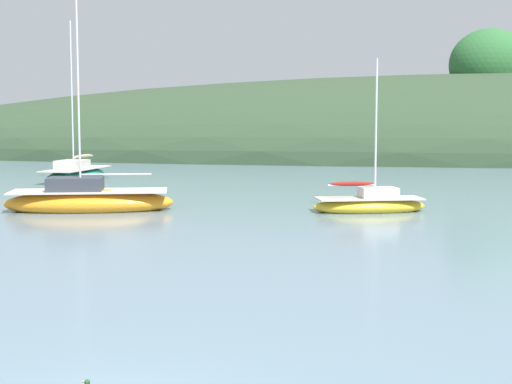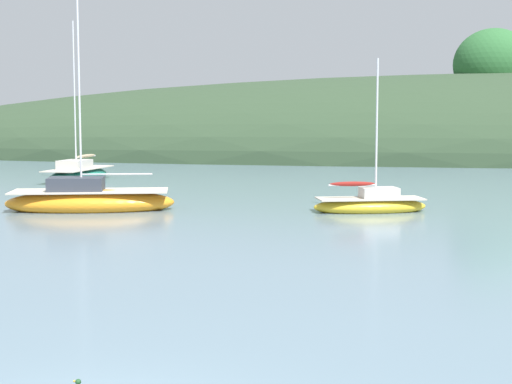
# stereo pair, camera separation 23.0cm
# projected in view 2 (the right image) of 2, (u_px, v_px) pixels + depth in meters

# --- Properties ---
(sailboat_black_sloop) EXTENTS (7.75, 4.04, 9.57)m
(sailboat_black_sloop) POSITION_uv_depth(u_px,v_px,m) (89.00, 200.00, 33.69)
(sailboat_black_sloop) COLOR orange
(sailboat_black_sloop) RESTS_ON ground
(sailboat_grey_yawl) EXTENTS (2.98, 7.04, 10.24)m
(sailboat_grey_yawl) POSITION_uv_depth(u_px,v_px,m) (78.00, 175.00, 48.51)
(sailboat_grey_yawl) COLOR #196B56
(sailboat_grey_yawl) RESTS_ON ground
(sailboat_red_portside) EXTENTS (5.25, 2.85, 6.79)m
(sailboat_red_portside) POSITION_uv_depth(u_px,v_px,m) (371.00, 204.00, 33.20)
(sailboat_red_portside) COLOR gold
(sailboat_red_portside) RESTS_ON ground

